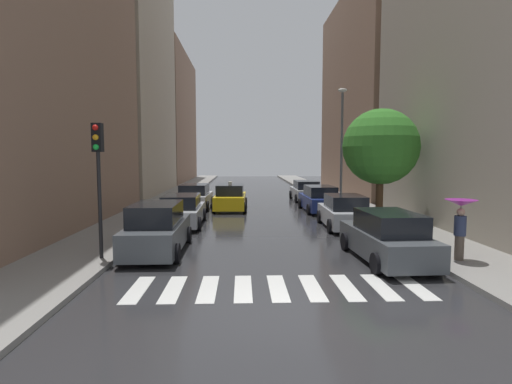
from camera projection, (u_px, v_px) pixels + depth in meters
name	position (u px, v px, depth m)	size (l,w,h in m)	color
ground_plane	(254.00, 199.00, 32.67)	(28.00, 72.00, 0.04)	#2A2A2D
sidewalk_left	(171.00, 198.00, 32.44)	(3.00, 72.00, 0.15)	gray
sidewalk_right	(335.00, 198.00, 32.88)	(3.00, 72.00, 0.15)	gray
crosswalk_stripes	(278.00, 288.00, 10.69)	(7.65, 2.20, 0.01)	silver
building_left_mid	(126.00, 64.00, 35.96)	(6.00, 15.31, 22.76)	#B2A38C
building_left_far	(165.00, 119.00, 54.07)	(6.00, 19.52, 16.55)	#8C6B56
building_right_mid	(375.00, 95.00, 36.75)	(6.00, 18.04, 17.62)	#8C6B56
parked_car_left_nearest	(157.00, 230.00, 14.54)	(2.00, 4.73, 1.78)	#474C51
parked_car_left_second	(182.00, 211.00, 20.22)	(2.12, 4.61, 1.53)	#B2B7BF
parked_car_left_third	(195.00, 197.00, 26.71)	(2.24, 4.43, 1.60)	silver
parked_car_right_nearest	(387.00, 238.00, 13.37)	(2.15, 4.71, 1.64)	#474C51
parked_car_right_second	(344.00, 212.00, 19.55)	(2.13, 4.33, 1.58)	#B2B7BF
parked_car_right_third	(319.00, 199.00, 25.35)	(2.15, 4.70, 1.59)	navy
parked_car_right_fourth	(306.00, 191.00, 31.45)	(2.09, 4.64, 1.54)	#B2B7BF
taxi_midroad	(230.00, 198.00, 26.04)	(2.17, 4.39, 1.81)	yellow
pedestrian_foreground	(461.00, 217.00, 12.85)	(0.96, 0.96, 1.92)	brown
street_tree_right	(381.00, 147.00, 20.06)	(3.69, 3.69, 5.56)	#513823
traffic_light_left_corner	(98.00, 160.00, 12.95)	(0.30, 0.42, 4.30)	black
lamp_post_right	(342.00, 139.00, 26.60)	(0.60, 0.28, 7.58)	#595B60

